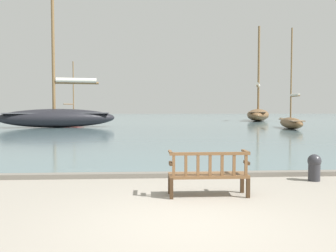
{
  "coord_description": "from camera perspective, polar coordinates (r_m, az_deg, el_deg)",
  "views": [
    {
      "loc": [
        -0.64,
        -5.68,
        1.82
      ],
      "look_at": [
        0.32,
        10.0,
        1.0
      ],
      "focal_mm": 40.0,
      "sensor_mm": 36.0,
      "label": 1
    }
  ],
  "objects": [
    {
      "name": "ground_plane",
      "position": [
        6.0,
        2.87,
        -14.65
      ],
      "size": [
        160.0,
        160.0,
        0.0
      ],
      "primitive_type": "plane",
      "color": "gray"
    },
    {
      "name": "harbor_water",
      "position": [
        49.72,
        -2.75,
        0.92
      ],
      "size": [
        100.0,
        80.0,
        0.08
      ],
      "primitive_type": "cube",
      "color": "slate",
      "rests_on": "ground"
    },
    {
      "name": "quay_edge_kerb",
      "position": [
        9.71,
        0.34,
        -7.44
      ],
      "size": [
        40.0,
        0.3,
        0.12
      ],
      "primitive_type": "cube",
      "color": "slate",
      "rests_on": "ground"
    },
    {
      "name": "park_bench",
      "position": [
        7.66,
        6.18,
        -7.16
      ],
      "size": [
        1.6,
        0.53,
        0.92
      ],
      "color": "#3D2A19",
      "rests_on": "ground"
    },
    {
      "name": "sailboat_distant_harbor",
      "position": [
        32.52,
        -16.5,
        1.47
      ],
      "size": [
        9.87,
        4.4,
        12.5
      ],
      "color": "black",
      "rests_on": "harbor_water"
    },
    {
      "name": "sailboat_outer_port",
      "position": [
        47.24,
        13.56,
        1.9
      ],
      "size": [
        5.38,
        10.23,
        11.55
      ],
      "color": "brown",
      "rests_on": "harbor_water"
    },
    {
      "name": "sailboat_outer_starboard",
      "position": [
        31.06,
        18.23,
        0.64
      ],
      "size": [
        1.95,
        6.68,
        7.91
      ],
      "color": "brown",
      "rests_on": "harbor_water"
    },
    {
      "name": "sailboat_nearest_starboard",
      "position": [
        47.39,
        -14.24,
        1.45
      ],
      "size": [
        2.59,
        6.13,
        7.26
      ],
      "color": "maroon",
      "rests_on": "harbor_water"
    },
    {
      "name": "mooring_bollard",
      "position": [
        9.86,
        21.4,
        -5.72
      ],
      "size": [
        0.33,
        0.33,
        0.65
      ],
      "color": "#2D2D33",
      "rests_on": "ground"
    }
  ]
}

